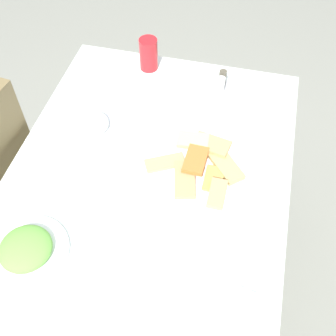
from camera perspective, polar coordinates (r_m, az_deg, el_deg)
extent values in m
plane|color=gray|center=(1.90, -1.81, -13.99)|extent=(6.00, 6.00, 0.00)
cube|color=white|center=(1.28, -2.61, -0.91)|extent=(1.10, 0.84, 0.02)
cylinder|color=#494951|center=(1.85, 12.70, 2.06)|extent=(0.04, 0.04, 0.70)
cylinder|color=#494951|center=(1.94, -8.76, 5.91)|extent=(0.04, 0.04, 0.70)
cylinder|color=#2D2836|center=(1.89, -15.33, -5.40)|extent=(0.03, 0.03, 0.39)
cylinder|color=#2D2836|center=(1.77, -21.54, -14.99)|extent=(0.03, 0.03, 0.39)
cylinder|color=white|center=(1.25, 4.00, -1.07)|extent=(0.33, 0.33, 0.01)
cube|color=tan|center=(1.23, 2.29, -1.57)|extent=(0.14, 0.09, 0.01)
cube|color=#F3BE82|center=(1.30, 3.40, 3.75)|extent=(0.07, 0.10, 0.01)
cube|color=tan|center=(1.19, 6.71, -3.47)|extent=(0.10, 0.05, 0.01)
cube|color=tan|center=(1.30, 5.93, 3.22)|extent=(0.09, 0.12, 0.01)
cube|color=tan|center=(1.27, 7.84, 0.34)|extent=(0.14, 0.13, 0.01)
cube|color=tan|center=(1.27, -0.44, 0.72)|extent=(0.10, 0.13, 0.01)
cube|color=#CD692E|center=(1.25, 3.78, 1.13)|extent=(0.11, 0.07, 0.01)
cube|color=tan|center=(1.24, 6.21, -1.48)|extent=(0.09, 0.06, 0.01)
cylinder|color=white|center=(1.40, -10.34, 5.48)|extent=(0.20, 0.20, 0.01)
ellipsoid|color=white|center=(1.39, -10.46, 6.02)|extent=(0.15, 0.16, 0.05)
sphere|color=#E2E247|center=(1.40, -10.93, 6.37)|extent=(0.03, 0.03, 0.03)
cylinder|color=white|center=(1.18, -18.56, -10.74)|extent=(0.22, 0.22, 0.01)
ellipsoid|color=#6BB346|center=(1.16, -18.80, -10.31)|extent=(0.17, 0.17, 0.05)
cylinder|color=red|center=(1.58, -2.67, 15.20)|extent=(0.09, 0.09, 0.12)
cube|color=white|center=(1.07, 9.10, -20.11)|extent=(0.18, 0.18, 0.00)
cube|color=silver|center=(1.07, 10.14, -20.21)|extent=(0.17, 0.05, 0.00)
cube|color=silver|center=(1.06, 8.11, -19.88)|extent=(0.18, 0.06, 0.00)
cube|color=#B2B2B7|center=(1.52, 7.15, 10.43)|extent=(0.11, 0.11, 0.01)
cylinder|color=white|center=(1.48, 7.19, 11.11)|extent=(0.03, 0.03, 0.06)
cylinder|color=#50493B|center=(1.51, 7.40, 11.94)|extent=(0.03, 0.03, 0.07)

